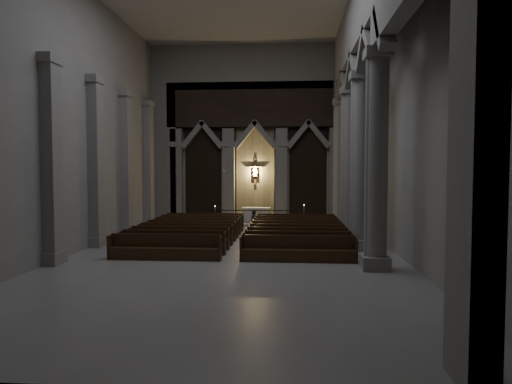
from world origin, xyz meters
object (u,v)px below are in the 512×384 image
altar (256,215)px  altar_rail (252,215)px  candle_stand_right (304,221)px  pews (242,236)px  worshipper (254,222)px  candle_stand_left (215,220)px

altar → altar_rail: altar is taller
candle_stand_right → pews: bearing=-115.9°
altar_rail → altar: bearing=84.3°
pews → worshipper: bearing=84.0°
altar → candle_stand_left: size_ratio=1.46×
altar → pews: 7.76m
candle_stand_left → worshipper: bearing=-48.9°
altar → candle_stand_right: candle_stand_right is taller
altar → candle_stand_right: 3.30m
altar_rail → candle_stand_left: (-2.43, 0.32, -0.38)m
altar_rail → candle_stand_right: bearing=7.0°
altar_rail → worshipper: (0.36, -2.88, -0.08)m
candle_stand_left → pews: candle_stand_left is taller
altar_rail → worshipper: 2.90m
altar_rail → candle_stand_right: 3.31m
pews → altar_rail: bearing=90.0°
altar → candle_stand_right: bearing=-18.3°
worshipper → altar: bearing=81.3°
candle_stand_right → pews: candle_stand_right is taller
candle_stand_right → worshipper: (-2.91, -3.28, 0.27)m
altar_rail → pews: altar_rail is taller
altar_rail → candle_stand_right: size_ratio=3.99×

